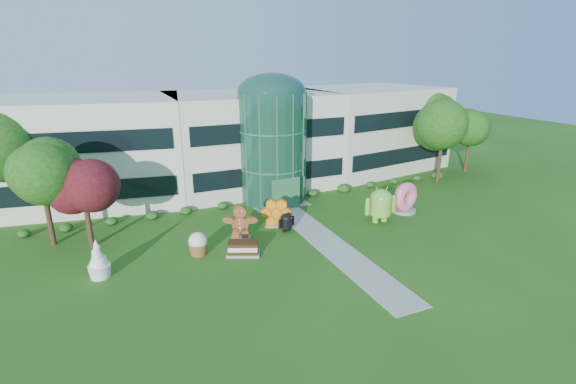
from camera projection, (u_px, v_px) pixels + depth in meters
name	position (u px, v px, depth m)	size (l,w,h in m)	color
ground	(337.00, 251.00, 28.75)	(140.00, 140.00, 0.00)	#215114
building	(251.00, 139.00, 42.96)	(46.00, 15.00, 9.30)	beige
atrium	(272.00, 147.00, 37.66)	(6.00, 6.00, 9.80)	#194738
walkway	(324.00, 239.00, 30.48)	(2.40, 20.00, 0.04)	#9E9E93
tree_red	(86.00, 207.00, 28.41)	(4.00, 4.00, 6.00)	#3F0C14
trees_backdrop	(268.00, 153.00, 38.75)	(52.00, 8.00, 8.40)	#154010
android_green	(381.00, 203.00, 33.28)	(2.85, 1.90, 3.23)	#71B138
android_black	(286.00, 221.00, 31.65)	(1.50, 1.00, 1.70)	black
donut	(405.00, 197.00, 35.52)	(2.58, 1.24, 2.68)	#F05B86
gingerbread	(240.00, 222.00, 30.21)	(2.84, 1.09, 2.62)	brown
ice_cream_sandwich	(243.00, 248.00, 27.96)	(2.19, 1.09, 0.97)	black
honeycomb	(277.00, 214.00, 32.56)	(2.60, 0.93, 2.04)	orange
froyo	(98.00, 259.00, 24.92)	(1.42, 1.42, 2.43)	white
cupcake	(198.00, 244.00, 27.93)	(1.34, 1.34, 1.61)	white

